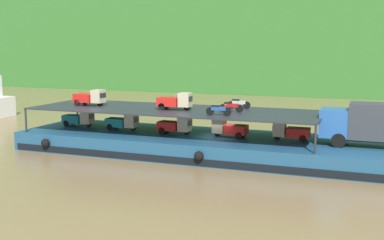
# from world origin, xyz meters

# --- Properties ---
(ground_plane) EXTENTS (400.00, 400.00, 0.00)m
(ground_plane) POSITION_xyz_m (0.00, 0.00, 0.00)
(ground_plane) COLOR olive
(cargo_barge) EXTENTS (32.81, 8.93, 1.50)m
(cargo_barge) POSITION_xyz_m (0.00, -0.02, 0.75)
(cargo_barge) COLOR navy
(cargo_barge) RESTS_ON ground
(covered_lorry) EXTENTS (7.88, 2.36, 3.10)m
(covered_lorry) POSITION_xyz_m (11.42, -0.01, 3.19)
(covered_lorry) COLOR #285BA3
(covered_lorry) RESTS_ON cargo_barge
(cargo_rack) EXTENTS (23.61, 7.57, 2.00)m
(cargo_rack) POSITION_xyz_m (-3.80, 0.00, 3.44)
(cargo_rack) COLOR #232833
(cargo_rack) RESTS_ON cargo_barge
(mini_truck_lower_stern) EXTENTS (2.78, 1.27, 1.38)m
(mini_truck_lower_stern) POSITION_xyz_m (-13.12, 0.39, 2.19)
(mini_truck_lower_stern) COLOR teal
(mini_truck_lower_stern) RESTS_ON cargo_barge
(mini_truck_lower_aft) EXTENTS (2.74, 1.20, 1.38)m
(mini_truck_lower_aft) POSITION_xyz_m (-8.51, 0.01, 2.19)
(mini_truck_lower_aft) COLOR teal
(mini_truck_lower_aft) RESTS_ON cargo_barge
(mini_truck_lower_mid) EXTENTS (2.77, 1.25, 1.38)m
(mini_truck_lower_mid) POSITION_xyz_m (-3.63, -0.08, 2.19)
(mini_truck_lower_mid) COLOR red
(mini_truck_lower_mid) RESTS_ON cargo_barge
(mini_truck_lower_fore) EXTENTS (2.79, 1.28, 1.38)m
(mini_truck_lower_fore) POSITION_xyz_m (0.86, 0.15, 2.19)
(mini_truck_lower_fore) COLOR red
(mini_truck_lower_fore) RESTS_ON cargo_barge
(mini_truck_lower_bow) EXTENTS (2.76, 1.24, 1.38)m
(mini_truck_lower_bow) POSITION_xyz_m (5.60, 0.47, 2.19)
(mini_truck_lower_bow) COLOR red
(mini_truck_lower_bow) RESTS_ON cargo_barge
(mini_truck_upper_stern) EXTENTS (2.79, 1.28, 1.38)m
(mini_truck_upper_stern) POSITION_xyz_m (-11.48, -0.26, 4.19)
(mini_truck_upper_stern) COLOR red
(mini_truck_upper_stern) RESTS_ON cargo_rack
(mini_truck_upper_mid) EXTENTS (2.77, 1.26, 1.38)m
(mini_truck_upper_mid) POSITION_xyz_m (-3.54, -0.28, 4.19)
(mini_truck_upper_mid) COLOR red
(mini_truck_upper_mid) RESTS_ON cargo_rack
(motorcycle_upper_port) EXTENTS (1.90, 0.55, 0.87)m
(motorcycle_upper_port) POSITION_xyz_m (0.74, -2.27, 3.93)
(motorcycle_upper_port) COLOR black
(motorcycle_upper_port) RESTS_ON cargo_rack
(motorcycle_upper_centre) EXTENTS (1.90, 0.55, 0.87)m
(motorcycle_upper_centre) POSITION_xyz_m (1.03, -0.00, 3.93)
(motorcycle_upper_centre) COLOR black
(motorcycle_upper_centre) RESTS_ON cargo_rack
(motorcycle_upper_stbd) EXTENTS (1.90, 0.55, 0.87)m
(motorcycle_upper_stbd) POSITION_xyz_m (1.00, 2.27, 3.93)
(motorcycle_upper_stbd) COLOR black
(motorcycle_upper_stbd) RESTS_ON cargo_rack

